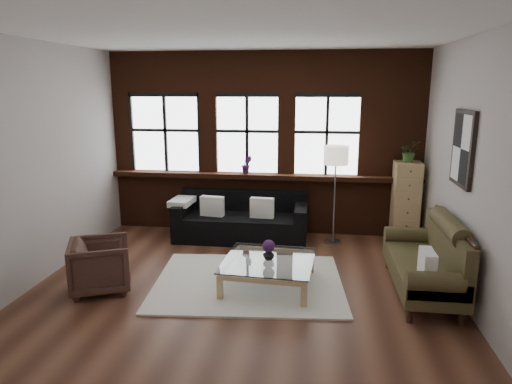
# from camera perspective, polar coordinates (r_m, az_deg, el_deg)

# --- Properties ---
(floor) EXTENTS (5.50, 5.50, 0.00)m
(floor) POSITION_cam_1_polar(r_m,az_deg,el_deg) (6.22, -1.67, -11.60)
(floor) COLOR #48281A
(floor) RESTS_ON ground
(ceiling) EXTENTS (5.50, 5.50, 0.00)m
(ceiling) POSITION_cam_1_polar(r_m,az_deg,el_deg) (5.69, -1.89, 19.14)
(ceiling) COLOR white
(ceiling) RESTS_ON ground
(wall_back) EXTENTS (5.50, 0.00, 5.50)m
(wall_back) POSITION_cam_1_polar(r_m,az_deg,el_deg) (8.20, 1.04, 6.06)
(wall_back) COLOR #AFA8A3
(wall_back) RESTS_ON ground
(wall_front) EXTENTS (5.50, 0.00, 5.50)m
(wall_front) POSITION_cam_1_polar(r_m,az_deg,el_deg) (3.37, -8.62, -4.25)
(wall_front) COLOR #AFA8A3
(wall_front) RESTS_ON ground
(wall_left) EXTENTS (0.00, 5.00, 5.00)m
(wall_left) POSITION_cam_1_polar(r_m,az_deg,el_deg) (6.75, -25.51, 3.30)
(wall_left) COLOR #AFA8A3
(wall_left) RESTS_ON ground
(wall_right) EXTENTS (0.00, 5.00, 5.00)m
(wall_right) POSITION_cam_1_polar(r_m,az_deg,el_deg) (5.96, 25.33, 2.18)
(wall_right) COLOR #AFA8A3
(wall_right) RESTS_ON ground
(brick_backwall) EXTENTS (5.50, 0.12, 3.20)m
(brick_backwall) POSITION_cam_1_polar(r_m,az_deg,el_deg) (8.14, 1.00, 6.01)
(brick_backwall) COLOR #431D0F
(brick_backwall) RESTS_ON floor
(sill_ledge) EXTENTS (5.50, 0.30, 0.08)m
(sill_ledge) POSITION_cam_1_polar(r_m,az_deg,el_deg) (8.14, 0.91, 2.01)
(sill_ledge) COLOR #431D0F
(sill_ledge) RESTS_ON brick_backwall
(window_left) EXTENTS (1.38, 0.10, 1.50)m
(window_left) POSITION_cam_1_polar(r_m,az_deg,el_deg) (8.52, -11.20, 7.09)
(window_left) COLOR black
(window_left) RESTS_ON brick_backwall
(window_mid) EXTENTS (1.38, 0.10, 1.50)m
(window_mid) POSITION_cam_1_polar(r_m,az_deg,el_deg) (8.17, -1.10, 7.09)
(window_mid) COLOR black
(window_mid) RESTS_ON brick_backwall
(window_right) EXTENTS (1.38, 0.10, 1.50)m
(window_right) POSITION_cam_1_polar(r_m,az_deg,el_deg) (8.08, 8.84, 6.88)
(window_right) COLOR black
(window_right) RESTS_ON brick_backwall
(wall_poster) EXTENTS (0.05, 0.74, 0.94)m
(wall_poster) POSITION_cam_1_polar(r_m,az_deg,el_deg) (6.20, 24.47, 4.98)
(wall_poster) COLOR black
(wall_poster) RESTS_ON wall_right
(shag_rug) EXTENTS (2.65, 2.16, 0.03)m
(shag_rug) POSITION_cam_1_polar(r_m,az_deg,el_deg) (6.29, -0.93, -11.20)
(shag_rug) COLOR silver
(shag_rug) RESTS_ON floor
(dark_sofa) EXTENTS (2.26, 0.91, 0.82)m
(dark_sofa) POSITION_cam_1_polar(r_m,az_deg,el_deg) (7.90, -1.87, -3.05)
(dark_sofa) COLOR black
(dark_sofa) RESTS_ON floor
(pillow_a) EXTENTS (0.42, 0.20, 0.34)m
(pillow_a) POSITION_cam_1_polar(r_m,az_deg,el_deg) (7.84, -5.50, -1.76)
(pillow_a) COLOR white
(pillow_a) RESTS_ON dark_sofa
(pillow_b) EXTENTS (0.41, 0.16, 0.34)m
(pillow_b) POSITION_cam_1_polar(r_m,az_deg,el_deg) (7.70, 0.76, -1.98)
(pillow_b) COLOR white
(pillow_b) RESTS_ON dark_sofa
(vintage_settee) EXTENTS (0.82, 1.85, 0.99)m
(vintage_settee) POSITION_cam_1_polar(r_m,az_deg,el_deg) (6.20, 20.11, -7.59)
(vintage_settee) COLOR #41391E
(vintage_settee) RESTS_ON floor
(pillow_settee) EXTENTS (0.15, 0.38, 0.34)m
(pillow_settee) POSITION_cam_1_polar(r_m,az_deg,el_deg) (5.63, 20.62, -8.55)
(pillow_settee) COLOR white
(pillow_settee) RESTS_ON vintage_settee
(armchair) EXTENTS (0.98, 0.97, 0.68)m
(armchair) POSITION_cam_1_polar(r_m,az_deg,el_deg) (6.30, -18.86, -8.66)
(armchair) COLOR #39241C
(armchair) RESTS_ON floor
(coffee_table) EXTENTS (1.24, 1.24, 0.39)m
(coffee_table) POSITION_cam_1_polar(r_m,az_deg,el_deg) (6.13, 1.58, -10.12)
(coffee_table) COLOR tan
(coffee_table) RESTS_ON shag_rug
(vase) EXTENTS (0.17, 0.17, 0.16)m
(vase) POSITION_cam_1_polar(r_m,az_deg,el_deg) (6.03, 1.60, -7.76)
(vase) COLOR #B2B2B2
(vase) RESTS_ON coffee_table
(flowers) EXTENTS (0.16, 0.16, 0.16)m
(flowers) POSITION_cam_1_polar(r_m,az_deg,el_deg) (5.99, 1.60, -6.77)
(flowers) COLOR #441C52
(flowers) RESTS_ON vase
(drawer_chest) EXTENTS (0.43, 0.43, 1.38)m
(drawer_chest) POSITION_cam_1_polar(r_m,az_deg,el_deg) (8.08, 18.18, -1.26)
(drawer_chest) COLOR tan
(drawer_chest) RESTS_ON floor
(potted_plant_top) EXTENTS (0.39, 0.36, 0.35)m
(potted_plant_top) POSITION_cam_1_polar(r_m,az_deg,el_deg) (7.92, 18.63, 4.84)
(potted_plant_top) COLOR #2D5923
(potted_plant_top) RESTS_ON drawer_chest
(floor_lamp) EXTENTS (0.40, 0.40, 1.80)m
(floor_lamp) POSITION_cam_1_polar(r_m,az_deg,el_deg) (7.70, 9.81, 0.13)
(floor_lamp) COLOR #A5A5A8
(floor_lamp) RESTS_ON floor
(sill_plant) EXTENTS (0.20, 0.17, 0.33)m
(sill_plant) POSITION_cam_1_polar(r_m,az_deg,el_deg) (8.11, -1.17, 3.45)
(sill_plant) COLOR #441C52
(sill_plant) RESTS_ON sill_ledge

